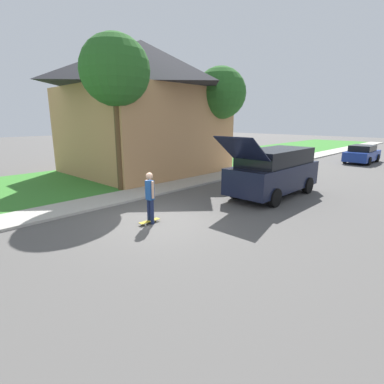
{
  "coord_description": "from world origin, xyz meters",
  "views": [
    {
      "loc": [
        7.81,
        -6.36,
        3.49
      ],
      "look_at": [
        0.47,
        1.29,
        0.9
      ],
      "focal_mm": 28.0,
      "sensor_mm": 36.0,
      "label": 1
    }
  ],
  "objects": [
    {
      "name": "lawn_tree_far",
      "position": [
        -4.65,
        9.26,
        5.05
      ],
      "size": [
        3.24,
        3.24,
        6.63
      ],
      "color": "brown",
      "rests_on": "lawn"
    },
    {
      "name": "ground_plane",
      "position": [
        0.0,
        0.0,
        0.0
      ],
      "size": [
        120.0,
        120.0,
        0.0
      ],
      "primitive_type": "plane",
      "color": "#54514F"
    },
    {
      "name": "sidewalk",
      "position": [
        -3.6,
        6.0,
        0.05
      ],
      "size": [
        1.8,
        80.0,
        0.1
      ],
      "color": "#ADA89E",
      "rests_on": "ground_plane"
    },
    {
      "name": "car_down_street",
      "position": [
        0.93,
        20.92,
        0.7
      ],
      "size": [
        1.93,
        4.2,
        1.43
      ],
      "color": "navy",
      "rests_on": "ground_plane"
    },
    {
      "name": "lawn_tree_near",
      "position": [
        -4.77,
        1.71,
        5.59
      ],
      "size": [
        3.21,
        3.21,
        7.17
      ],
      "color": "brown",
      "rests_on": "lawn"
    },
    {
      "name": "skateboard",
      "position": [
        0.02,
        -0.34,
        0.08
      ],
      "size": [
        0.21,
        0.8,
        0.1
      ],
      "color": "#A89323",
      "rests_on": "ground_plane"
    },
    {
      "name": "house",
      "position": [
        -8.53,
        6.08,
        4.35
      ],
      "size": [
        8.95,
        9.6,
        8.2
      ],
      "color": "tan",
      "rests_on": "lawn"
    },
    {
      "name": "skateboarder",
      "position": [
        0.05,
        -0.31,
        1.0
      ],
      "size": [
        0.41,
        0.23,
        1.77
      ],
      "color": "#192347",
      "rests_on": "ground_plane"
    },
    {
      "name": "lawn",
      "position": [
        -8.0,
        6.0,
        0.04
      ],
      "size": [
        10.0,
        80.0,
        0.08
      ],
      "color": "#387F2D",
      "rests_on": "ground_plane"
    },
    {
      "name": "suv_parked",
      "position": [
        1.14,
        6.06,
        1.17
      ],
      "size": [
        2.2,
        5.9,
        2.86
      ],
      "color": "black",
      "rests_on": "ground_plane"
    }
  ]
}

